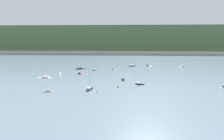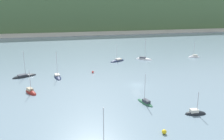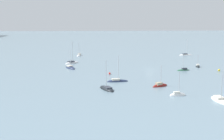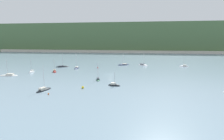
% 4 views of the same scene
% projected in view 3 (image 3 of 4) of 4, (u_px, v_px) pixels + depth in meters
% --- Properties ---
extents(ground_plane, '(600.00, 600.00, 0.00)m').
position_uv_depth(ground_plane, '(150.00, 69.00, 132.16)').
color(ground_plane, slate).
extents(sailboat_0, '(9.15, 3.81, 9.15)m').
position_uv_depth(sailboat_0, '(220.00, 101.00, 84.39)').
color(sailboat_0, white).
rests_on(sailboat_0, ground_plane).
extents(sailboat_1, '(5.06, 2.58, 6.08)m').
position_uv_depth(sailboat_1, '(198.00, 67.00, 138.22)').
color(sailboat_1, black).
rests_on(sailboat_1, ground_plane).
extents(sailboat_3, '(6.15, 3.27, 8.38)m').
position_uv_depth(sailboat_3, '(79.00, 56.00, 174.36)').
color(sailboat_3, silver).
rests_on(sailboat_3, ground_plane).
extents(sailboat_4, '(2.96, 7.77, 9.90)m').
position_uv_depth(sailboat_4, '(117.00, 81.00, 108.38)').
color(sailboat_4, '#232D4C').
rests_on(sailboat_4, ground_plane).
extents(sailboat_5, '(1.82, 4.93, 7.97)m').
position_uv_depth(sailboat_5, '(178.00, 95.00, 89.72)').
color(sailboat_5, white).
rests_on(sailboat_5, ground_plane).
extents(sailboat_6, '(8.72, 5.77, 9.99)m').
position_uv_depth(sailboat_6, '(107.00, 89.00, 97.17)').
color(sailboat_6, black).
rests_on(sailboat_6, ground_plane).
extents(sailboat_7, '(7.62, 7.47, 11.11)m').
position_uv_depth(sailboat_7, '(72.00, 63.00, 148.08)').
color(sailboat_7, silver).
rests_on(sailboat_7, ground_plane).
extents(sailboat_8, '(2.43, 7.69, 9.72)m').
position_uv_depth(sailboat_8, '(186.00, 55.00, 176.70)').
color(sailboat_8, white).
rests_on(sailboat_8, ground_plane).
extents(sailboat_9, '(4.19, 5.93, 7.87)m').
position_uv_depth(sailboat_9, '(160.00, 86.00, 101.20)').
color(sailboat_9, maroon).
rests_on(sailboat_9, ground_plane).
extents(sailboat_10, '(8.54, 6.05, 9.01)m').
position_uv_depth(sailboat_10, '(70.00, 68.00, 134.85)').
color(sailboat_10, '#232D4C').
rests_on(sailboat_10, ground_plane).
extents(sailboat_12, '(2.86, 6.02, 8.18)m').
position_uv_depth(sailboat_12, '(183.00, 70.00, 129.62)').
color(sailboat_12, '#2D6647').
rests_on(sailboat_12, ground_plane).
extents(mooring_buoy_0, '(0.82, 0.82, 0.82)m').
position_uv_depth(mooring_buoy_0, '(110.00, 73.00, 120.97)').
color(mooring_buoy_0, red).
rests_on(mooring_buoy_0, ground_plane).
extents(mooring_buoy_1, '(0.90, 0.90, 0.90)m').
position_uv_depth(mooring_buoy_1, '(219.00, 70.00, 127.77)').
color(mooring_buoy_1, yellow).
rests_on(mooring_buoy_1, ground_plane).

